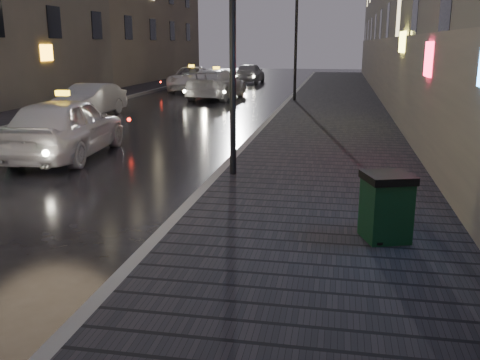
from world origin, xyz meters
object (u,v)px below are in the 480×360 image
object	(u,v)px
trash_bin	(386,206)
taxi_near	(65,127)
car_left_mid	(89,100)
taxi_mid	(217,84)
lamp_far	(296,32)
taxi_far	(192,79)
car_far	(250,73)
lamp_near	(233,17)

from	to	relation	value
trash_bin	taxi_near	bearing A→B (deg)	127.72
car_left_mid	taxi_near	bearing A→B (deg)	-64.30
taxi_near	taxi_mid	bearing A→B (deg)	-96.41
trash_bin	taxi_mid	xyz separation A→B (m)	(-7.41, 21.22, 0.14)
lamp_far	taxi_far	xyz separation A→B (m)	(-7.17, 6.45, -2.74)
car_left_mid	taxi_far	xyz separation A→B (m)	(0.75, 13.05, 0.08)
taxi_near	car_left_mid	size ratio (longest dim) A/B	1.18
car_left_mid	trash_bin	bearing A→B (deg)	-45.86
car_left_mid	car_far	bearing A→B (deg)	84.87
car_far	taxi_far	bearing A→B (deg)	72.40
lamp_far	car_far	bearing A→B (deg)	108.43
taxi_near	taxi_far	xyz separation A→B (m)	(-2.31, 20.80, -0.07)
taxi_near	taxi_mid	distance (m)	15.97
taxi_near	car_far	world-z (taller)	taxi_near
taxi_near	car_left_mid	xyz separation A→B (m)	(-3.07, 7.75, -0.15)
lamp_near	taxi_far	size ratio (longest dim) A/B	0.98
lamp_near	trash_bin	bearing A→B (deg)	-50.29
taxi_near	lamp_far	bearing A→B (deg)	-113.54
taxi_near	taxi_far	distance (m)	20.92
car_left_mid	car_far	xyz separation A→B (m)	(3.32, 20.41, 0.08)
car_left_mid	taxi_far	bearing A→B (deg)	90.81
car_left_mid	car_far	distance (m)	20.68
taxi_near	trash_bin	bearing A→B (deg)	141.39
lamp_far	taxi_far	bearing A→B (deg)	138.04
lamp_near	taxi_mid	size ratio (longest dim) A/B	0.96
car_left_mid	taxi_mid	bearing A→B (deg)	71.02
trash_bin	car_left_mid	xyz separation A→B (m)	(-10.91, 13.00, 0.01)
lamp_near	trash_bin	world-z (taller)	lamp_near
lamp_near	taxi_near	bearing A→B (deg)	161.22
trash_bin	car_far	size ratio (longest dim) A/B	0.23
car_left_mid	car_far	world-z (taller)	car_far
taxi_mid	car_far	distance (m)	12.19
taxi_near	car_left_mid	bearing A→B (deg)	-73.24
lamp_near	taxi_mid	bearing A→B (deg)	104.08
taxi_near	car_far	distance (m)	28.16
lamp_far	car_left_mid	world-z (taller)	lamp_far
lamp_near	taxi_near	size ratio (longest dim) A/B	1.10
lamp_far	lamp_near	bearing A→B (deg)	-90.00
trash_bin	taxi_mid	world-z (taller)	taxi_mid
trash_bin	taxi_far	distance (m)	27.96
taxi_near	car_far	bearing A→B (deg)	-95.36
lamp_far	car_far	xyz separation A→B (m)	(-4.60, 13.81, -2.74)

